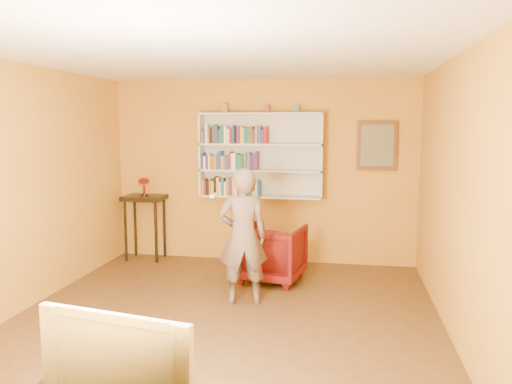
# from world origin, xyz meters

# --- Properties ---
(room_shell) EXTENTS (5.30, 5.80, 2.88)m
(room_shell) POSITION_xyz_m (0.00, 0.00, 1.02)
(room_shell) COLOR #4B3218
(room_shell) RESTS_ON ground
(bookshelf) EXTENTS (1.80, 0.29, 1.23)m
(bookshelf) POSITION_xyz_m (0.00, 2.41, 1.59)
(bookshelf) COLOR silver
(bookshelf) RESTS_ON room_shell
(books_row_lower) EXTENTS (0.86, 0.19, 0.27)m
(books_row_lower) POSITION_xyz_m (-0.44, 2.30, 1.13)
(books_row_lower) COLOR #B66C24
(books_row_lower) RESTS_ON bookshelf
(books_row_middle) EXTENTS (0.83, 0.19, 0.26)m
(books_row_middle) POSITION_xyz_m (-0.43, 2.30, 1.51)
(books_row_middle) COLOR #204192
(books_row_middle) RESTS_ON bookshelf
(books_row_upper) EXTENTS (0.97, 0.19, 0.27)m
(books_row_upper) POSITION_xyz_m (-0.37, 2.31, 1.89)
(books_row_upper) COLOR brown
(books_row_upper) RESTS_ON bookshelf
(ornament_left) EXTENTS (0.09, 0.09, 0.12)m
(ornament_left) POSITION_xyz_m (-0.53, 2.35, 2.28)
(ornament_left) COLOR #A3762E
(ornament_left) RESTS_ON bookshelf
(ornament_centre) EXTENTS (0.08, 0.08, 0.10)m
(ornament_centre) POSITION_xyz_m (0.09, 2.35, 2.27)
(ornament_centre) COLOR #8A2E46
(ornament_centre) RESTS_ON bookshelf
(ornament_right) EXTENTS (0.07, 0.07, 0.10)m
(ornament_right) POSITION_xyz_m (0.51, 2.35, 2.26)
(ornament_right) COLOR slate
(ornament_right) RESTS_ON bookshelf
(framed_painting) EXTENTS (0.55, 0.05, 0.70)m
(framed_painting) POSITION_xyz_m (1.65, 2.46, 1.75)
(framed_painting) COLOR #563218
(framed_painting) RESTS_ON room_shell
(console_table) EXTENTS (0.60, 0.46, 0.98)m
(console_table) POSITION_xyz_m (-1.77, 2.25, 0.81)
(console_table) COLOR black
(console_table) RESTS_ON ground
(ruby_lustre) EXTENTS (0.17, 0.17, 0.27)m
(ruby_lustre) POSITION_xyz_m (-1.77, 2.25, 1.18)
(ruby_lustre) COLOR maroon
(ruby_lustre) RESTS_ON console_table
(armchair) EXTENTS (0.91, 0.93, 0.74)m
(armchair) POSITION_xyz_m (0.29, 1.53, 0.37)
(armchair) COLOR #4A0508
(armchair) RESTS_ON ground
(person) EXTENTS (0.65, 0.53, 1.56)m
(person) POSITION_xyz_m (0.09, 0.64, 0.78)
(person) COLOR brown
(person) RESTS_ON ground
(game_remote) EXTENTS (0.04, 0.15, 0.04)m
(game_remote) POSITION_xyz_m (-0.16, 0.31, 1.29)
(game_remote) COLOR white
(game_remote) RESTS_ON person
(television) EXTENTS (0.98, 0.30, 0.56)m
(television) POSITION_xyz_m (-0.01, -2.25, 0.72)
(television) COLOR black
(television) RESTS_ON tv_cabinet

